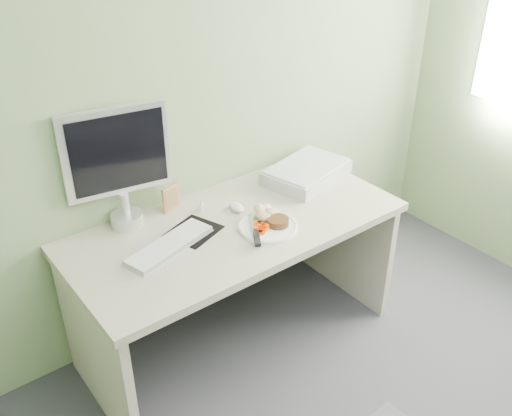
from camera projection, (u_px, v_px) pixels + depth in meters
wall_back at (186, 75)px, 2.63m from camera, size 3.50×0.00×3.50m
desk at (236, 255)px, 2.78m from camera, size 1.60×0.75×0.73m
plate at (268, 227)px, 2.65m from camera, size 0.28×0.28×0.01m
steak at (278, 222)px, 2.64m from camera, size 0.14×0.14×0.03m
potato_pile at (266, 213)px, 2.68m from camera, size 0.14×0.13×0.06m
carrot_heap at (260, 226)px, 2.60m from camera, size 0.08×0.07×0.05m
steak_knife at (256, 233)px, 2.57m from camera, size 0.17×0.26×0.02m
mousepad at (194, 231)px, 2.63m from camera, size 0.28×0.26×0.00m
keyboard at (170, 245)px, 2.51m from camera, size 0.45×0.24×0.02m
computer_mouse at (237, 207)px, 2.78m from camera, size 0.06×0.10×0.04m
photo_frame at (171, 198)px, 2.76m from camera, size 0.11×0.04×0.13m
eyedrop_bottle at (201, 206)px, 2.77m from camera, size 0.02×0.02×0.06m
scanner at (307, 173)px, 3.06m from camera, size 0.51×0.40×0.07m
monitor at (117, 162)px, 2.52m from camera, size 0.48×0.16×0.57m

